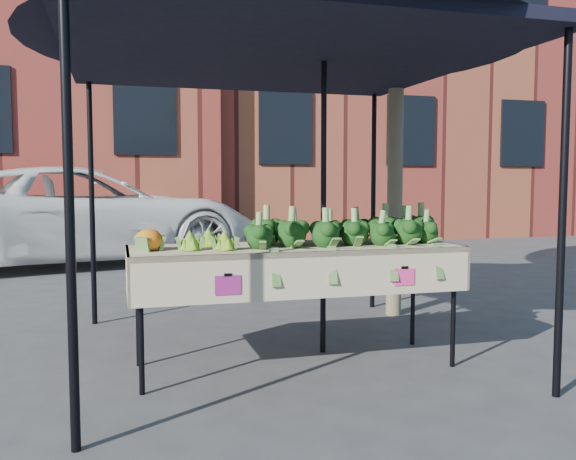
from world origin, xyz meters
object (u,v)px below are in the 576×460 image
Objects in this scene: canopy at (278,181)px; street_tree at (396,94)px; table at (295,306)px; vehicle at (80,88)px.

canopy is 2.02m from street_tree.
table is at bearing -85.54° from canopy.
table is 0.41× the size of vehicle.
vehicle is 1.30× the size of street_tree.
street_tree is (1.50, 1.03, 0.87)m from canopy.
canopy is (-0.03, 0.38, 0.92)m from table.
street_tree is (1.47, 1.42, 1.79)m from table.
table is at bearing -177.12° from vehicle.
street_tree is at bearing 34.51° from canopy.
street_tree is at bearing -159.84° from vehicle.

